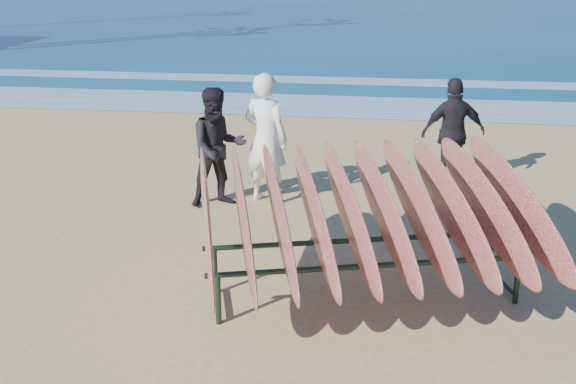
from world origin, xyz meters
The scene contains 7 objects.
ground centered at (0.00, 0.00, 0.00)m, with size 120.00×120.00×0.00m, color tan.
foam_near centered at (0.00, 10.00, 0.01)m, with size 160.00×160.00×0.00m, color white.
foam_far centered at (0.00, 13.50, 0.01)m, with size 160.00×160.00×0.00m, color white.
surfboard_rack centered at (0.84, 0.36, 0.93)m, with size 3.82×3.52×1.54m.
person_white centered at (-0.67, 3.20, 0.91)m, with size 0.66×0.44×1.82m, color white.
person_dark_a centered at (-1.29, 2.94, 0.82)m, with size 0.80×0.62×1.64m, color black.
person_dark_b centered at (1.94, 4.33, 0.81)m, with size 0.95×0.40×1.62m, color black.
Camera 1 is at (1.06, -6.30, 3.32)m, focal length 45.00 mm.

